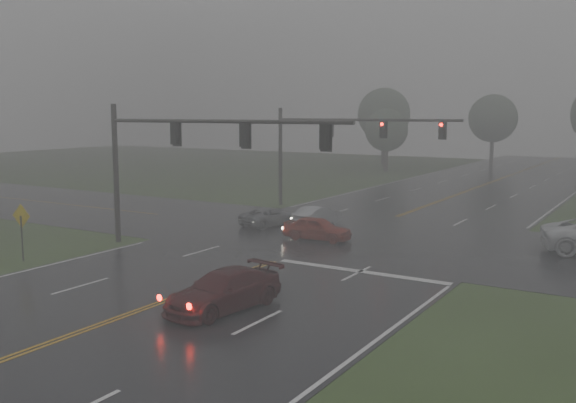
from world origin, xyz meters
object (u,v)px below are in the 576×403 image
Objects in this scene: sedan_silver at (317,226)px; car_grey at (270,226)px; signal_gantry_near at (178,147)px; sedan_maroon at (224,310)px; sedan_red at (317,240)px; signal_gantry_far at (332,138)px.

sedan_silver is 0.91× the size of car_grey.
signal_gantry_near is at bearing 83.00° from sedan_silver.
sedan_maroon is 17.84m from car_grey.
signal_gantry_near reaches higher than sedan_silver.
car_grey is at bearing 126.26° from sedan_maroon.
sedan_maroon is at bearing 131.02° from car_grey.
signal_gantry_near reaches higher than sedan_red.
sedan_red is at bearing 125.50° from sedan_silver.
signal_gantry_near is at bearing 137.83° from sedan_red.
signal_gantry_far reaches higher than sedan_maroon.
sedan_red is at bearing 52.20° from signal_gantry_near.
sedan_red is 5.52m from car_grey.
car_grey is (-4.88, 2.57, 0.00)m from sedan_red.
signal_gantry_near is (-8.18, 7.03, 5.46)m from sedan_maroon.
sedan_silver is at bearing -134.51° from car_grey.
sedan_red is at bearing -66.14° from signal_gantry_far.
car_grey is at bearing 38.62° from sedan_silver.
signal_gantry_near reaches higher than sedan_maroon.
sedan_maroon is at bearing -170.19° from sedan_red.
sedan_silver is 0.27× the size of signal_gantry_far.
sedan_maroon is 13.67m from sedan_red.
signal_gantry_far is (-2.60, 6.90, 5.39)m from sedan_silver.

